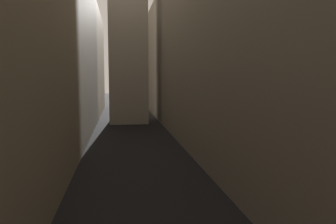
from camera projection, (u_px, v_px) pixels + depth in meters
The scene contains 3 objects.
ground_plane at pixel (135, 147), 38.85m from camera, with size 264.00×264.00×0.00m, color black.
building_block_left at pixel (18, 50), 37.86m from camera, with size 14.54×108.00×22.03m, color gray.
building_block_right at pixel (226, 47), 41.24m from camera, with size 11.72×108.00×23.37m, color gray.
Camera 1 is at (-1.70, 9.62, 8.03)m, focal length 36.26 mm.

